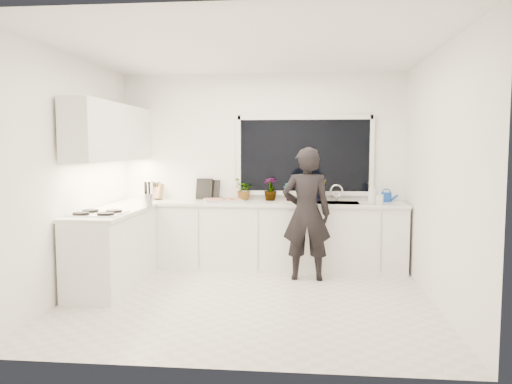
# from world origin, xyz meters

# --- Properties ---
(floor) EXTENTS (4.00, 3.50, 0.02)m
(floor) POSITION_xyz_m (0.00, 0.00, -0.01)
(floor) COLOR beige
(floor) RESTS_ON ground
(wall_back) EXTENTS (4.00, 0.02, 2.70)m
(wall_back) POSITION_xyz_m (0.00, 1.76, 1.35)
(wall_back) COLOR white
(wall_back) RESTS_ON ground
(wall_left) EXTENTS (0.02, 3.50, 2.70)m
(wall_left) POSITION_xyz_m (-2.01, 0.00, 1.35)
(wall_left) COLOR white
(wall_left) RESTS_ON ground
(wall_right) EXTENTS (0.02, 3.50, 2.70)m
(wall_right) POSITION_xyz_m (2.01, 0.00, 1.35)
(wall_right) COLOR white
(wall_right) RESTS_ON ground
(ceiling) EXTENTS (4.00, 3.50, 0.02)m
(ceiling) POSITION_xyz_m (0.00, 0.00, 2.71)
(ceiling) COLOR white
(ceiling) RESTS_ON wall_back
(window) EXTENTS (1.80, 0.02, 1.00)m
(window) POSITION_xyz_m (0.60, 1.73, 1.55)
(window) COLOR black
(window) RESTS_ON wall_back
(base_cabinets_back) EXTENTS (3.92, 0.58, 0.88)m
(base_cabinets_back) POSITION_xyz_m (0.00, 1.45, 0.44)
(base_cabinets_back) COLOR white
(base_cabinets_back) RESTS_ON floor
(base_cabinets_left) EXTENTS (0.58, 1.60, 0.88)m
(base_cabinets_left) POSITION_xyz_m (-1.67, 0.35, 0.44)
(base_cabinets_left) COLOR white
(base_cabinets_left) RESTS_ON floor
(countertop_back) EXTENTS (3.94, 0.62, 0.04)m
(countertop_back) POSITION_xyz_m (0.00, 1.44, 0.90)
(countertop_back) COLOR silver
(countertop_back) RESTS_ON base_cabinets_back
(countertop_left) EXTENTS (0.62, 1.60, 0.04)m
(countertop_left) POSITION_xyz_m (-1.67, 0.35, 0.90)
(countertop_left) COLOR silver
(countertop_left) RESTS_ON base_cabinets_left
(upper_cabinets) EXTENTS (0.34, 2.10, 0.70)m
(upper_cabinets) POSITION_xyz_m (-1.79, 0.70, 1.85)
(upper_cabinets) COLOR white
(upper_cabinets) RESTS_ON wall_left
(sink) EXTENTS (0.58, 0.42, 0.14)m
(sink) POSITION_xyz_m (1.05, 1.45, 0.87)
(sink) COLOR silver
(sink) RESTS_ON countertop_back
(faucet) EXTENTS (0.03, 0.03, 0.22)m
(faucet) POSITION_xyz_m (1.05, 1.65, 1.03)
(faucet) COLOR silver
(faucet) RESTS_ON countertop_back
(stovetop) EXTENTS (0.56, 0.48, 0.03)m
(stovetop) POSITION_xyz_m (-1.69, -0.00, 0.94)
(stovetop) COLOR black
(stovetop) RESTS_ON countertop_left
(person) EXTENTS (0.62, 0.41, 1.67)m
(person) POSITION_xyz_m (0.64, 0.90, 0.83)
(person) COLOR black
(person) RESTS_ON floor
(pizza_tray) EXTENTS (0.61, 0.53, 0.03)m
(pizza_tray) POSITION_xyz_m (-0.51, 1.42, 0.94)
(pizza_tray) COLOR #B3B3B8
(pizza_tray) RESTS_ON countertop_back
(pizza) EXTENTS (0.55, 0.47, 0.01)m
(pizza) POSITION_xyz_m (-0.51, 1.42, 0.95)
(pizza) COLOR red
(pizza) RESTS_ON pizza_tray
(watering_can) EXTENTS (0.16, 0.16, 0.13)m
(watering_can) POSITION_xyz_m (1.72, 1.61, 0.98)
(watering_can) COLOR #1241AA
(watering_can) RESTS_ON countertop_back
(paper_towel_roll) EXTENTS (0.13, 0.13, 0.26)m
(paper_towel_roll) POSITION_xyz_m (-1.59, 1.55, 1.05)
(paper_towel_roll) COLOR white
(paper_towel_roll) RESTS_ON countertop_back
(knife_block) EXTENTS (0.15, 0.13, 0.22)m
(knife_block) POSITION_xyz_m (-1.48, 1.59, 1.03)
(knife_block) COLOR #9F7A4A
(knife_block) RESTS_ON countertop_back
(utensil_crock) EXTENTS (0.14, 0.14, 0.16)m
(utensil_crock) POSITION_xyz_m (-1.38, 0.80, 1.00)
(utensil_crock) COLOR silver
(utensil_crock) RESTS_ON countertop_left
(picture_frame_large) EXTENTS (0.22, 0.08, 0.28)m
(picture_frame_large) POSITION_xyz_m (-0.71, 1.69, 1.06)
(picture_frame_large) COLOR black
(picture_frame_large) RESTS_ON countertop_back
(picture_frame_small) EXTENTS (0.25, 0.08, 0.30)m
(picture_frame_small) POSITION_xyz_m (-0.83, 1.69, 1.07)
(picture_frame_small) COLOR black
(picture_frame_small) RESTS_ON countertop_back
(herb_plants) EXTENTS (1.34, 0.34, 0.33)m
(herb_plants) POSITION_xyz_m (0.08, 1.61, 1.07)
(herb_plants) COLOR #26662D
(herb_plants) RESTS_ON countertop_back
(soap_bottles) EXTENTS (0.21, 0.12, 0.28)m
(soap_bottles) POSITION_xyz_m (1.52, 1.30, 1.05)
(soap_bottles) COLOR #D8BF66
(soap_bottles) RESTS_ON countertop_back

